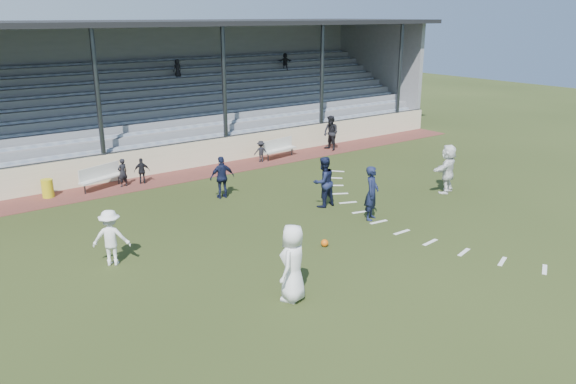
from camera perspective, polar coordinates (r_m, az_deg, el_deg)
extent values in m
plane|color=#293415|center=(17.15, 4.99, -6.19)|extent=(90.00, 90.00, 0.00)
cube|color=#582823|center=(25.49, -10.74, 1.61)|extent=(34.00, 2.00, 0.02)
cube|color=beige|center=(26.26, -11.83, 3.35)|extent=(34.00, 0.18, 1.20)
cube|color=beige|center=(24.28, -18.40, 1.29)|extent=(2.02, 1.05, 0.06)
cube|color=beige|center=(24.42, -18.62, 1.96)|extent=(1.90, 0.73, 0.54)
cylinder|color=#32353A|center=(23.86, -19.94, 0.27)|extent=(0.06, 0.06, 0.40)
cylinder|color=#32353A|center=(24.85, -16.82, 1.24)|extent=(0.06, 0.06, 0.40)
cube|color=beige|center=(28.05, -0.80, 4.31)|extent=(2.04, 0.74, 0.06)
cube|color=beige|center=(28.17, -1.06, 4.89)|extent=(1.98, 0.41, 0.54)
cylinder|color=#32353A|center=(27.52, -2.04, 3.55)|extent=(0.06, 0.06, 0.40)
cylinder|color=#32353A|center=(28.70, 0.39, 4.15)|extent=(0.06, 0.06, 0.40)
cylinder|color=gold|center=(23.95, -23.24, 0.35)|extent=(0.45, 0.45, 0.72)
sphere|color=#D55A0C|center=(17.53, 3.74, -5.19)|extent=(0.23, 0.23, 0.23)
imported|color=white|center=(14.05, 0.49, -7.20)|extent=(1.17, 1.07, 2.00)
imported|color=#131936|center=(19.73, 8.50, -0.11)|extent=(0.84, 0.75, 1.92)
imported|color=#131936|center=(20.87, 3.62, 1.03)|extent=(0.95, 0.75, 1.91)
imported|color=white|center=(16.81, -17.55, -4.44)|extent=(1.23, 1.09, 1.65)
imported|color=#131936|center=(22.01, -6.70, 1.49)|extent=(1.04, 0.57, 1.67)
imported|color=white|center=(23.42, 15.91, 2.30)|extent=(1.92, 1.14, 1.98)
imported|color=black|center=(29.77, 4.38, 5.99)|extent=(0.75, 0.93, 1.82)
imported|color=black|center=(24.32, -16.46, 1.90)|extent=(0.49, 0.38, 1.20)
imported|color=black|center=(24.54, -14.62, 2.09)|extent=(0.70, 0.47, 1.10)
imported|color=black|center=(27.36, -2.77, 4.15)|extent=(0.77, 0.61, 1.04)
cube|color=gray|center=(26.75, -12.33, 3.58)|extent=(34.00, 0.80, 1.20)
cube|color=#8896A5|center=(26.69, -12.51, 4.97)|extent=(33.00, 0.28, 0.10)
cube|color=gray|center=(27.42, -13.05, 4.30)|extent=(34.00, 0.80, 1.60)
cube|color=#8896A5|center=(27.33, -13.26, 6.07)|extent=(33.00, 0.28, 0.10)
cube|color=gray|center=(28.10, -13.74, 4.98)|extent=(34.00, 0.80, 2.00)
cube|color=#8896A5|center=(27.99, -13.98, 7.11)|extent=(33.00, 0.28, 0.10)
cube|color=gray|center=(28.78, -14.40, 5.63)|extent=(34.00, 0.80, 2.40)
cube|color=#8896A5|center=(28.65, -14.67, 8.11)|extent=(33.00, 0.28, 0.10)
cube|color=gray|center=(29.47, -15.03, 6.25)|extent=(34.00, 0.80, 2.80)
cube|color=#8896A5|center=(29.33, -15.33, 9.06)|extent=(33.00, 0.28, 0.10)
cube|color=gray|center=(30.17, -15.64, 6.84)|extent=(34.00, 0.80, 3.20)
cube|color=#8896A5|center=(30.02, -15.97, 9.96)|extent=(33.00, 0.28, 0.10)
cube|color=gray|center=(30.88, -16.21, 7.41)|extent=(34.00, 0.80, 3.60)
cube|color=#8896A5|center=(30.72, -16.58, 10.82)|extent=(33.00, 0.28, 0.10)
cube|color=gray|center=(31.59, -16.77, 7.95)|extent=(34.00, 0.80, 4.00)
cube|color=#8896A5|center=(31.43, -17.16, 11.65)|extent=(33.00, 0.28, 0.10)
cube|color=gray|center=(32.30, -17.30, 8.46)|extent=(34.00, 0.80, 4.40)
cube|color=#8896A5|center=(32.15, -17.73, 12.43)|extent=(33.00, 0.28, 0.10)
cube|color=gray|center=(32.74, -17.82, 10.30)|extent=(34.00, 0.40, 6.40)
cube|color=gray|center=(38.73, 8.87, 11.92)|extent=(0.30, 7.80, 6.40)
cube|color=black|center=(28.87, -15.78, 16.19)|extent=(34.60, 9.00, 0.22)
cylinder|color=#32353A|center=(24.78, -18.66, 8.23)|extent=(0.20, 0.20, 6.50)
cylinder|color=#32353A|center=(27.20, -6.47, 9.79)|extent=(0.20, 0.20, 6.50)
cylinder|color=#32353A|center=(30.62, 3.45, 10.73)|extent=(0.20, 0.20, 6.50)
cylinder|color=#32353A|center=(34.74, 11.23, 11.25)|extent=(0.20, 0.20, 6.50)
cylinder|color=#32353A|center=(26.11, -11.92, 4.73)|extent=(34.00, 0.05, 0.05)
imported|color=black|center=(31.84, -11.17, 12.24)|extent=(0.54, 0.42, 0.99)
imported|color=black|center=(35.56, -0.30, 13.11)|extent=(0.99, 0.48, 1.03)
cube|color=white|center=(25.94, 4.97, 2.13)|extent=(0.54, 0.61, 0.01)
cube|color=white|center=(24.84, 4.73, 1.44)|extent=(0.59, 0.56, 0.01)
cube|color=white|center=(23.75, 4.81, 0.67)|extent=(0.64, 0.51, 0.01)
cube|color=white|center=(22.68, 5.25, -0.16)|extent=(0.67, 0.44, 0.01)
cube|color=white|center=(21.64, 6.11, -1.07)|extent=(0.70, 0.37, 0.01)
cube|color=white|center=(20.67, 7.41, -2.02)|extent=(0.71, 0.29, 0.01)
cube|color=white|center=(19.79, 9.20, -3.01)|extent=(0.71, 0.21, 0.01)
cube|color=white|center=(19.02, 11.48, -4.01)|extent=(0.70, 0.12, 0.01)
cube|color=white|center=(18.39, 14.25, -4.97)|extent=(0.71, 0.21, 0.01)
cube|color=white|center=(17.94, 17.43, -5.85)|extent=(0.71, 0.29, 0.01)
cube|color=white|center=(17.66, 20.94, -6.60)|extent=(0.70, 0.37, 0.01)
cube|color=white|center=(17.59, 24.62, -7.17)|extent=(0.67, 0.44, 0.01)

